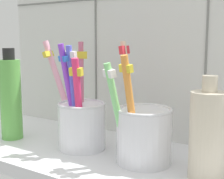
% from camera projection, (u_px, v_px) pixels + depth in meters
% --- Properties ---
extents(counter_slab, '(0.64, 0.22, 0.02)m').
position_uv_depth(counter_slab, '(111.00, 161.00, 0.50)').
color(counter_slab, silver).
rests_on(counter_slab, ground).
extents(tile_wall_back, '(0.64, 0.02, 0.45)m').
position_uv_depth(tile_wall_back, '(149.00, 22.00, 0.57)').
color(tile_wall_back, silver).
rests_on(tile_wall_back, ground).
extents(toothbrush_cup_left, '(0.12, 0.08, 0.17)m').
position_uv_depth(toothbrush_cup_left, '(81.00, 120.00, 0.53)').
color(toothbrush_cup_left, white).
rests_on(toothbrush_cup_left, counter_slab).
extents(toothbrush_cup_right, '(0.09, 0.09, 0.17)m').
position_uv_depth(toothbrush_cup_right, '(143.00, 132.00, 0.47)').
color(toothbrush_cup_right, white).
rests_on(toothbrush_cup_right, counter_slab).
extents(ceramic_vase, '(0.05, 0.05, 0.13)m').
position_uv_depth(ceramic_vase, '(207.00, 135.00, 0.41)').
color(ceramic_vase, beige).
rests_on(ceramic_vase, counter_slab).
extents(soap_bottle, '(0.04, 0.04, 0.16)m').
position_uv_depth(soap_bottle, '(11.00, 98.00, 0.58)').
color(soap_bottle, '#62B74D').
rests_on(soap_bottle, counter_slab).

